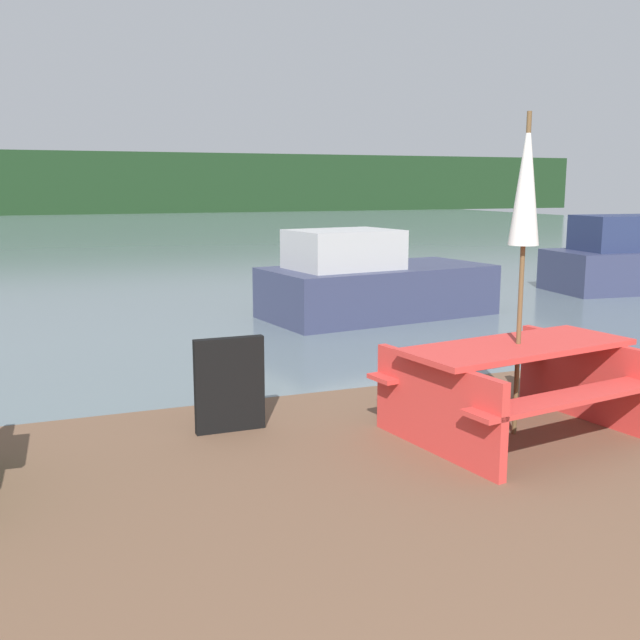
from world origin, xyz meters
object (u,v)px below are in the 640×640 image
signboard (230,385)px  boat (372,284)px  picnic_table_red (517,378)px  umbrella_white (526,185)px

signboard → boat: bearing=52.7°
picnic_table_red → umbrella_white: 1.47m
picnic_table_red → boat: (1.23, 5.18, 0.04)m
picnic_table_red → signboard: signboard is taller
picnic_table_red → boat: size_ratio=0.58×
umbrella_white → signboard: umbrella_white is taller
umbrella_white → picnic_table_red: bearing=90.0°
umbrella_white → boat: 5.51m
boat → signboard: (-3.27, -4.29, -0.11)m
picnic_table_red → signboard: (-2.04, 0.89, -0.07)m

